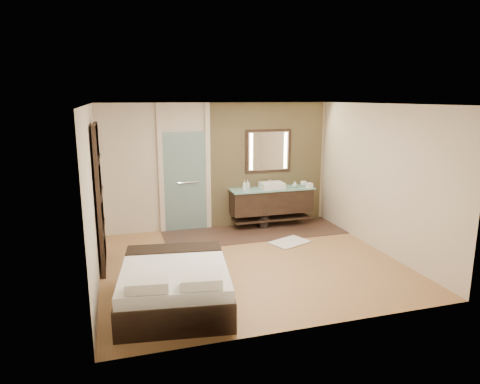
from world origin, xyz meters
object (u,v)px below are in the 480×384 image
object	(u,v)px
bed	(175,285)
waste_bin	(264,222)
vanity	(271,201)
mirror_unit	(268,151)

from	to	relation	value
bed	waste_bin	world-z (taller)	bed
vanity	bed	size ratio (longest dim) A/B	0.93
bed	waste_bin	bearing A→B (deg)	59.52
mirror_unit	waste_bin	xyz separation A→B (m)	(-0.20, -0.31, -1.51)
mirror_unit	waste_bin	size ratio (longest dim) A/B	3.83
mirror_unit	bed	distance (m)	4.41
mirror_unit	bed	xyz separation A→B (m)	(-2.57, -3.31, -1.36)
vanity	mirror_unit	xyz separation A→B (m)	(0.00, 0.24, 1.07)
vanity	waste_bin	world-z (taller)	vanity
vanity	mirror_unit	size ratio (longest dim) A/B	1.75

